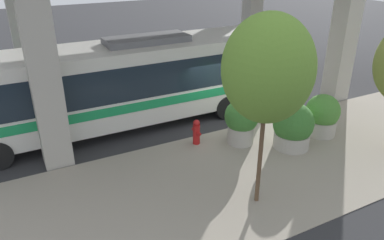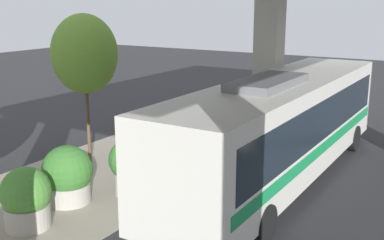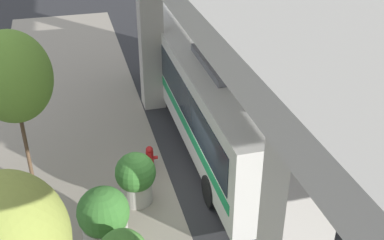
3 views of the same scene
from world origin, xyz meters
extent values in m
plane|color=#2D2D30|center=(0.00, 0.00, 0.00)|extent=(80.00, 80.00, 0.00)
cube|color=gray|center=(-3.00, 0.00, 0.01)|extent=(6.00, 40.00, 0.02)
cube|color=#ADA89E|center=(0.50, 6.43, 3.46)|extent=(0.90, 0.90, 6.93)
cube|color=#ADA89E|center=(7.50, 6.43, 3.46)|extent=(0.90, 0.90, 6.93)
cube|color=silver|center=(2.19, 3.68, 1.88)|extent=(2.68, 12.96, 2.85)
cube|color=#19232D|center=(2.19, 3.68, 2.22)|extent=(2.72, 11.93, 1.26)
cube|color=#198C4C|center=(2.19, 3.68, 1.31)|extent=(2.72, 12.31, 0.34)
cube|color=slate|center=(2.19, 2.39, 3.42)|extent=(1.34, 3.24, 0.24)
cylinder|color=black|center=(0.93, 8.22, 0.50)|extent=(0.28, 1.00, 1.00)
cylinder|color=black|center=(3.45, 8.22, 0.50)|extent=(0.28, 1.00, 1.00)
cylinder|color=black|center=(0.93, -0.53, 0.50)|extent=(0.28, 1.00, 1.00)
cylinder|color=black|center=(3.45, -0.53, 0.50)|extent=(0.28, 1.00, 1.00)
cylinder|color=#B21919|center=(-0.54, 1.67, 0.39)|extent=(0.26, 0.26, 0.78)
sphere|color=#B21919|center=(-0.54, 1.67, 0.86)|extent=(0.25, 0.25, 0.25)
cylinder|color=#B21919|center=(-0.73, 1.67, 0.51)|extent=(0.16, 0.12, 0.12)
cylinder|color=#B21919|center=(-0.35, 1.67, 0.51)|extent=(0.16, 0.12, 0.12)
cylinder|color=#ADA89E|center=(-1.23, 0.18, 0.38)|extent=(0.96, 0.96, 0.75)
sphere|color=#38722D|center=(-1.23, 0.18, 1.09)|extent=(1.25, 1.25, 1.25)
sphere|color=orange|center=(-1.11, 0.09, 0.88)|extent=(0.34, 0.34, 0.34)
cylinder|color=#ADA89E|center=(-2.36, -1.25, 0.29)|extent=(1.27, 1.27, 0.58)
sphere|color=#38722D|center=(-2.36, -1.25, 0.98)|extent=(1.45, 1.45, 1.45)
sphere|color=orange|center=(-2.20, -1.38, 0.76)|extent=(0.44, 0.44, 0.44)
cylinder|color=brown|center=(-4.37, 1.76, 1.62)|extent=(0.12, 0.12, 3.25)
ellipsoid|color=olive|center=(-4.37, 1.76, 3.94)|extent=(2.30, 2.30, 2.76)
ellipsoid|color=olive|center=(-4.24, -4.26, 3.23)|extent=(2.35, 2.35, 2.83)
camera|label=1|loc=(-11.32, 7.48, 6.62)|focal=35.00mm
camera|label=2|loc=(7.54, -10.46, 5.70)|focal=45.00mm
camera|label=3|loc=(-2.63, -11.67, 9.71)|focal=45.00mm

